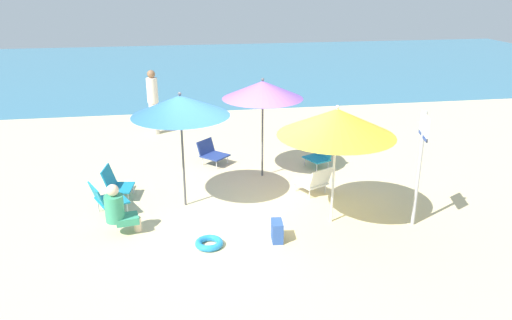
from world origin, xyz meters
TOP-DOWN VIEW (x-y plane):
  - ground_plane at (0.00, 0.00)m, footprint 40.00×40.00m
  - sea_water at (0.00, 14.98)m, footprint 40.00×16.00m
  - umbrella_blue at (-0.91, 0.29)m, footprint 1.72×1.72m
  - umbrella_purple at (0.75, 1.47)m, footprint 1.64×1.64m
  - umbrella_yellow at (1.55, -0.80)m, footprint 1.93×1.93m
  - beach_chair_a at (1.57, 0.36)m, footprint 0.73×0.77m
  - beach_chair_b at (-2.29, 0.09)m, footprint 0.74×0.74m
  - beach_chair_c at (-0.25, 2.36)m, footprint 0.76×0.76m
  - beach_chair_d at (-2.19, 0.81)m, footprint 0.57×0.59m
  - beach_chair_e at (2.11, 1.80)m, footprint 0.67×0.68m
  - person_a at (-2.00, -0.65)m, footprint 0.55×0.37m
  - person_b at (-1.56, 4.90)m, footprint 0.29×0.29m
  - warning_sign at (2.89, -1.13)m, footprint 0.16×0.54m
  - swim_ring at (-0.59, -1.29)m, footprint 0.45×0.45m
  - beach_bag at (0.50, -1.29)m, footprint 0.20×0.33m

SIDE VIEW (x-z plane):
  - ground_plane at x=0.00m, z-range 0.00..0.00m
  - sea_water at x=0.00m, z-range 0.00..0.01m
  - swim_ring at x=-0.59m, z-range 0.00..0.10m
  - beach_bag at x=0.50m, z-range 0.00..0.34m
  - beach_chair_c at x=-0.25m, z-range 0.00..0.53m
  - beach_chair_a at x=1.57m, z-range -0.01..0.57m
  - beach_chair_e at x=2.11m, z-range 0.00..0.61m
  - beach_chair_d at x=-2.19m, z-range 0.00..0.62m
  - beach_chair_b at x=-2.29m, z-range 0.03..0.63m
  - person_a at x=-2.00m, z-range 0.00..0.89m
  - person_b at x=-1.56m, z-range 0.02..1.73m
  - warning_sign at x=2.89m, z-range 0.33..2.32m
  - umbrella_yellow at x=1.55m, z-range 0.75..2.81m
  - umbrella_purple at x=0.75m, z-range 0.80..2.89m
  - umbrella_blue at x=-0.91m, z-range 0.82..2.94m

